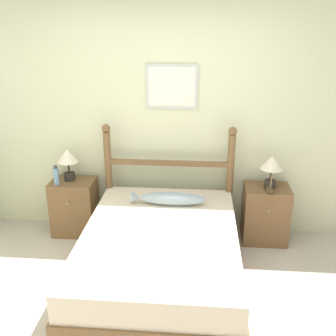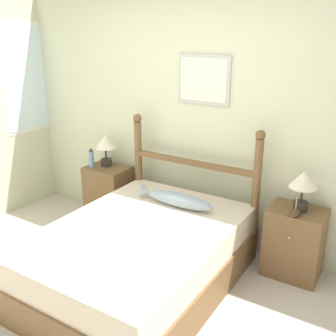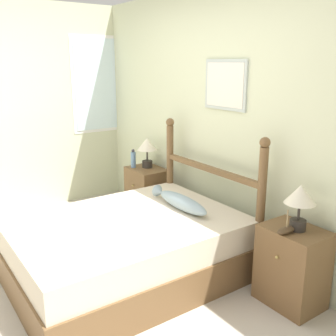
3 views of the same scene
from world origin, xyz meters
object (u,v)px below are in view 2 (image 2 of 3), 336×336
(table_lamp_left, at_px, (105,145))
(table_lamp_right, at_px, (303,183))
(bottle, at_px, (91,159))
(fish_pillow, at_px, (176,199))
(nightstand_right, at_px, (294,242))
(model_boat, at_px, (295,212))
(bed, at_px, (139,257))
(nightstand_left, at_px, (109,193))

(table_lamp_left, height_order, table_lamp_right, same)
(table_lamp_left, distance_m, table_lamp_right, 2.17)
(table_lamp_left, height_order, bottle, table_lamp_left)
(fish_pillow, bearing_deg, table_lamp_right, 17.37)
(nightstand_right, height_order, model_boat, model_boat)
(bed, bearing_deg, fish_pillow, 85.84)
(model_boat, bearing_deg, table_lamp_right, 84.25)
(nightstand_right, height_order, table_lamp_right, table_lamp_right)
(bottle, bearing_deg, table_lamp_left, 54.98)
(table_lamp_left, distance_m, model_boat, 2.17)
(model_boat, bearing_deg, table_lamp_left, 176.08)
(bottle, distance_m, fish_pillow, 1.25)
(nightstand_left, distance_m, nightstand_right, 2.11)
(nightstand_left, xyz_separation_m, fish_pillow, (1.09, -0.33, 0.30))
(model_boat, height_order, fish_pillow, model_boat)
(nightstand_left, relative_size, fish_pillow, 0.84)
(nightstand_left, relative_size, model_boat, 3.46)
(nightstand_left, bearing_deg, model_boat, -3.11)
(nightstand_right, xyz_separation_m, table_lamp_right, (0.02, -0.00, 0.56))
(table_lamp_left, distance_m, fish_pillow, 1.22)
(bed, xyz_separation_m, table_lamp_right, (1.07, 0.86, 0.61))
(fish_pillow, bearing_deg, bottle, 169.71)
(bottle, bearing_deg, model_boat, -0.31)
(bed, bearing_deg, nightstand_left, 140.82)
(bottle, height_order, fish_pillow, bottle)
(nightstand_right, xyz_separation_m, bottle, (-2.24, -0.10, 0.42))
(bed, relative_size, table_lamp_left, 5.38)
(nightstand_left, distance_m, bottle, 0.45)
(table_lamp_left, xyz_separation_m, bottle, (-0.09, -0.14, -0.15))
(table_lamp_right, relative_size, bottle, 1.61)
(nightstand_left, distance_m, table_lamp_right, 2.20)
(nightstand_right, height_order, bottle, bottle)
(table_lamp_left, bearing_deg, table_lamp_right, -0.92)
(bed, xyz_separation_m, fish_pillow, (0.04, 0.54, 0.34))
(table_lamp_left, relative_size, bottle, 1.61)
(bottle, xyz_separation_m, model_boat, (2.25, -0.01, -0.08))
(bed, bearing_deg, table_lamp_right, 38.67)
(nightstand_right, bearing_deg, table_lamp_left, 179.12)
(bed, height_order, nightstand_right, nightstand_right)
(bed, relative_size, table_lamp_right, 5.38)
(bed, distance_m, table_lamp_right, 1.50)
(table_lamp_left, bearing_deg, nightstand_left, -41.07)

